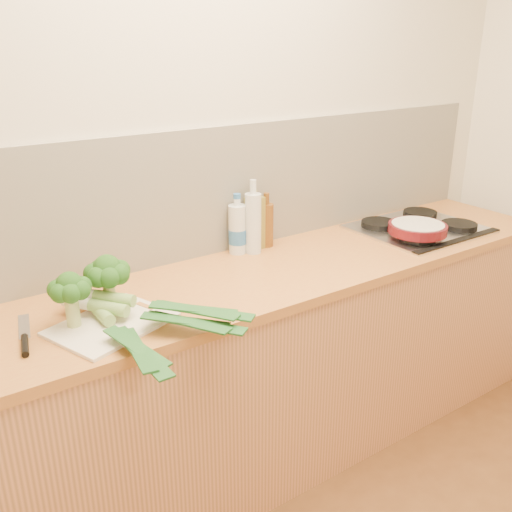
{
  "coord_description": "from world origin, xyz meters",
  "views": [
    {
      "loc": [
        -1.12,
        -0.52,
        1.78
      ],
      "look_at": [
        -0.01,
        1.1,
        1.02
      ],
      "focal_mm": 40.0,
      "sensor_mm": 36.0,
      "label": 1
    }
  ],
  "objects_px": {
    "chopping_board": "(112,324)",
    "skillet": "(418,228)",
    "chefs_knife": "(25,340)",
    "gas_hob": "(419,227)"
  },
  "relations": [
    {
      "from": "chopping_board",
      "to": "skillet",
      "type": "distance_m",
      "value": 1.46
    },
    {
      "from": "chopping_board",
      "to": "skillet",
      "type": "relative_size",
      "value": 1.0
    },
    {
      "from": "chopping_board",
      "to": "chefs_knife",
      "type": "relative_size",
      "value": 1.24
    },
    {
      "from": "gas_hob",
      "to": "chopping_board",
      "type": "distance_m",
      "value": 1.6
    },
    {
      "from": "chopping_board",
      "to": "skillet",
      "type": "height_order",
      "value": "skillet"
    },
    {
      "from": "gas_hob",
      "to": "chefs_knife",
      "type": "bearing_deg",
      "value": -178.53
    },
    {
      "from": "chopping_board",
      "to": "skillet",
      "type": "xyz_separation_m",
      "value": [
        1.46,
        -0.01,
        0.06
      ]
    },
    {
      "from": "gas_hob",
      "to": "skillet",
      "type": "relative_size",
      "value": 1.57
    },
    {
      "from": "gas_hob",
      "to": "chopping_board",
      "type": "bearing_deg",
      "value": -176.69
    },
    {
      "from": "chefs_knife",
      "to": "gas_hob",
      "type": "bearing_deg",
      "value": 13.77
    }
  ]
}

